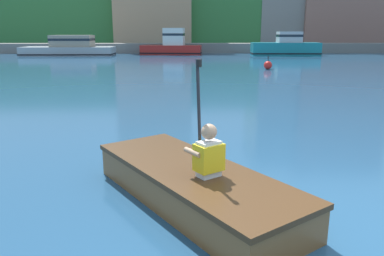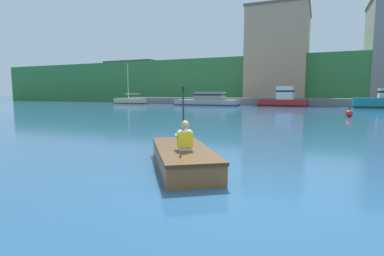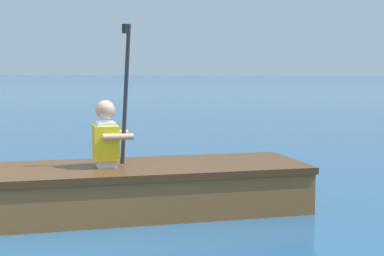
# 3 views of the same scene
# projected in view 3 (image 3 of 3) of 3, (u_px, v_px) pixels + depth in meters

# --- Properties ---
(rowboat_foreground) EXTENTS (2.54, 3.06, 0.42)m
(rowboat_foreground) POSITION_uv_depth(u_px,v_px,m) (144.00, 185.00, 5.26)
(rowboat_foreground) COLOR brown
(rowboat_foreground) RESTS_ON ground
(person_paddler) EXTENTS (0.45, 0.45, 1.24)m
(person_paddler) POSITION_uv_depth(u_px,v_px,m) (107.00, 136.00, 5.14)
(person_paddler) COLOR silver
(person_paddler) RESTS_ON rowboat_foreground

